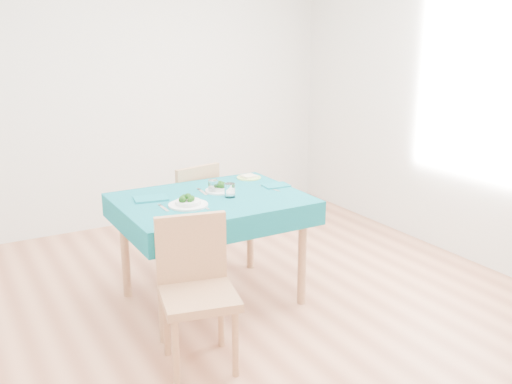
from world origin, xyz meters
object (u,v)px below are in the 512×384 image
chair_far (186,207)px  bowl_near (188,200)px  bowl_far (220,187)px  side_plate (249,178)px  table (212,250)px  chair_near (198,283)px

chair_far → bowl_near: 0.91m
bowl_far → side_plate: 0.42m
table → side_plate: side_plate is taller
table → bowl_far: bearing=40.3°
bowl_far → bowl_near: bearing=-148.9°
chair_near → side_plate: bearing=61.7°
chair_far → bowl_far: (0.01, -0.59, 0.31)m
bowl_near → bowl_far: 0.39m
table → side_plate: size_ratio=6.66×
side_plate → table: bearing=-145.6°
bowl_near → side_plate: bearing=31.7°
chair_near → table: bearing=71.8°
table → side_plate: bearing=34.4°
chair_near → bowl_far: 1.02m
bowl_far → table: bearing=-139.7°
chair_near → chair_far: chair_near is taller
bowl_far → side_plate: bearing=32.2°
chair_near → chair_far: 1.50m
chair_near → bowl_near: (0.21, 0.61, 0.29)m
chair_far → side_plate: chair_far is taller
chair_far → side_plate: (0.37, -0.37, 0.28)m
table → bowl_far: size_ratio=5.85×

